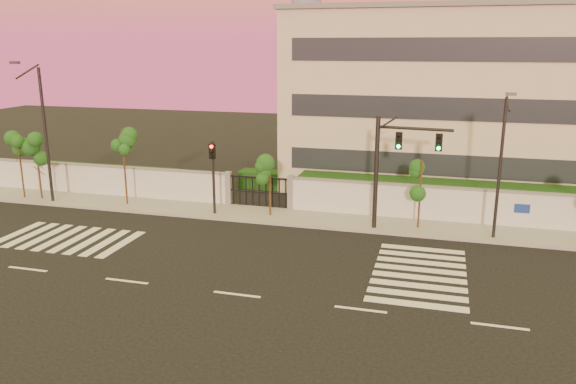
# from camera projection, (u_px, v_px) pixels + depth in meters

# --- Properties ---
(ground) EXTENTS (120.00, 120.00, 0.00)m
(ground) POSITION_uv_depth(u_px,v_px,m) (237.00, 295.00, 22.62)
(ground) COLOR black
(ground) RESTS_ON ground
(sidewalk) EXTENTS (60.00, 3.00, 0.15)m
(sidewalk) POSITION_uv_depth(u_px,v_px,m) (301.00, 218.00, 32.39)
(sidewalk) COLOR gray
(sidewalk) RESTS_ON ground
(perimeter_wall) EXTENTS (60.00, 0.36, 2.20)m
(perimeter_wall) POSITION_uv_depth(u_px,v_px,m) (308.00, 195.00, 33.51)
(perimeter_wall) COLOR silver
(perimeter_wall) RESTS_ON ground
(hedge_row) EXTENTS (41.00, 4.25, 1.80)m
(hedge_row) POSITION_uv_depth(u_px,v_px,m) (334.00, 189.00, 35.86)
(hedge_row) COLOR black
(hedge_row) RESTS_ON ground
(institutional_building) EXTENTS (24.40, 12.40, 12.25)m
(institutional_building) POSITION_uv_depth(u_px,v_px,m) (466.00, 98.00, 39.25)
(institutional_building) COLOR beige
(institutional_building) RESTS_ON ground
(road_markings) EXTENTS (57.00, 7.62, 0.02)m
(road_markings) POSITION_uv_depth(u_px,v_px,m) (233.00, 258.00, 26.53)
(road_markings) COLOR silver
(road_markings) RESTS_ON ground
(street_tree_a) EXTENTS (1.34, 1.06, 4.26)m
(street_tree_a) POSITION_uv_depth(u_px,v_px,m) (20.00, 152.00, 35.80)
(street_tree_a) COLOR #382314
(street_tree_a) RESTS_ON ground
(street_tree_b) EXTENTS (1.42, 1.13, 4.44)m
(street_tree_b) POSITION_uv_depth(u_px,v_px,m) (37.00, 151.00, 35.51)
(street_tree_b) COLOR #382314
(street_tree_b) RESTS_ON ground
(street_tree_c) EXTENTS (1.43, 1.14, 4.85)m
(street_tree_c) POSITION_uv_depth(u_px,v_px,m) (124.00, 150.00, 34.20)
(street_tree_c) COLOR #382314
(street_tree_c) RESTS_ON ground
(street_tree_d) EXTENTS (1.32, 1.05, 3.59)m
(street_tree_d) POSITION_uv_depth(u_px,v_px,m) (270.00, 173.00, 32.12)
(street_tree_d) COLOR #382314
(street_tree_d) RESTS_ON ground
(street_tree_e) EXTENTS (1.36, 1.08, 3.88)m
(street_tree_e) POSITION_uv_depth(u_px,v_px,m) (421.00, 179.00, 29.83)
(street_tree_e) COLOR #382314
(street_tree_e) RESTS_ON ground
(traffic_signal_main) EXTENTS (3.93, 0.60, 6.22)m
(traffic_signal_main) POSITION_uv_depth(u_px,v_px,m) (392.00, 160.00, 29.35)
(traffic_signal_main) COLOR black
(traffic_signal_main) RESTS_ON ground
(traffic_signal_secondary) EXTENTS (0.35, 0.34, 4.46)m
(traffic_signal_secondary) POSITION_uv_depth(u_px,v_px,m) (213.00, 169.00, 32.40)
(traffic_signal_secondary) COLOR black
(traffic_signal_secondary) RESTS_ON ground
(streetlight_west) EXTENTS (0.53, 2.13, 8.87)m
(streetlight_west) POSITION_uv_depth(u_px,v_px,m) (43.00, 129.00, 34.37)
(streetlight_west) COLOR black
(streetlight_west) RESTS_ON ground
(streetlight_east) EXTENTS (0.46, 1.84, 7.66)m
(streetlight_east) POSITION_uv_depth(u_px,v_px,m) (501.00, 162.00, 27.79)
(streetlight_east) COLOR black
(streetlight_east) RESTS_ON ground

